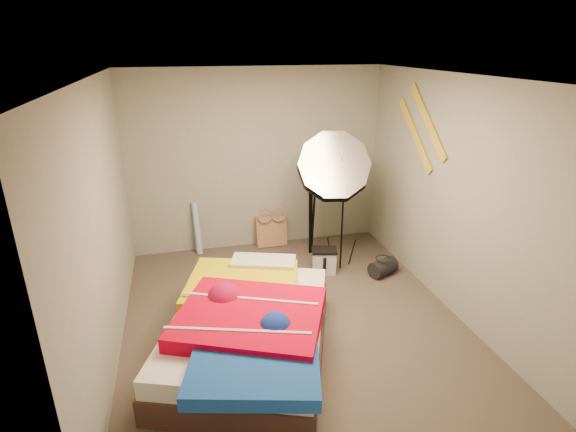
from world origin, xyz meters
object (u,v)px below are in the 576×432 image
object	(u,v)px
wrapping_roll	(197,228)
photo_umbrella	(333,168)
tote_bag	(271,231)
camera_case	(324,261)
camera_tripod	(311,207)
bed	(249,328)
duffel_bag	(383,267)

from	to	relation	value
wrapping_roll	photo_umbrella	xyz separation A→B (m)	(1.64, -0.91, 1.00)
tote_bag	camera_case	world-z (taller)	tote_bag
photo_umbrella	camera_tripod	distance (m)	0.86
wrapping_roll	bed	xyz separation A→B (m)	(0.34, -2.38, -0.07)
tote_bag	bed	size ratio (longest dim) A/B	0.18
photo_umbrella	camera_case	bearing A→B (deg)	-147.55
duffel_bag	photo_umbrella	distance (m)	1.43
tote_bag	camera_tripod	size ratio (longest dim) A/B	0.37
wrapping_roll	bed	size ratio (longest dim) A/B	0.30
camera_case	photo_umbrella	distance (m)	1.22
photo_umbrella	camera_tripod	world-z (taller)	photo_umbrella
photo_umbrella	tote_bag	bearing A→B (deg)	123.07
camera_case	camera_tripod	bearing A→B (deg)	104.78
photo_umbrella	duffel_bag	bearing A→B (deg)	-28.82
wrapping_roll	photo_umbrella	bearing A→B (deg)	-28.97
wrapping_roll	duffel_bag	bearing A→B (deg)	-28.93
wrapping_roll	duffel_bag	size ratio (longest dim) A/B	2.08
photo_umbrella	wrapping_roll	bearing A→B (deg)	151.03
camera_case	camera_tripod	size ratio (longest dim) A/B	0.25
wrapping_roll	camera_tripod	xyz separation A→B (m)	(1.54, -0.38, 0.32)
wrapping_roll	camera_tripod	bearing A→B (deg)	-14.04
bed	photo_umbrella	bearing A→B (deg)	48.42
tote_bag	camera_tripod	distance (m)	0.78
wrapping_roll	camera_case	size ratio (longest dim) A/B	2.48
tote_bag	wrapping_roll	size ratio (longest dim) A/B	0.60
bed	photo_umbrella	distance (m)	2.24
wrapping_roll	bed	world-z (taller)	wrapping_roll
photo_umbrella	camera_tripod	bearing A→B (deg)	101.47
camera_case	bed	bearing A→B (deg)	-116.34
wrapping_roll	bed	distance (m)	2.40
camera_tripod	wrapping_roll	bearing A→B (deg)	165.96
camera_case	duffel_bag	world-z (taller)	camera_case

